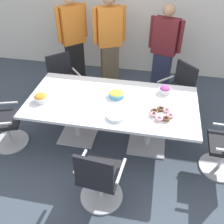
# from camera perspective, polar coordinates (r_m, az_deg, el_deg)

# --- Properties ---
(ground_plane) EXTENTS (10.00, 10.00, 0.01)m
(ground_plane) POSITION_cam_1_polar(r_m,az_deg,el_deg) (4.16, 0.00, -6.06)
(ground_plane) COLOR #3D4754
(back_wall) EXTENTS (8.00, 0.10, 2.80)m
(back_wall) POSITION_cam_1_polar(r_m,az_deg,el_deg) (5.57, 5.06, 22.29)
(back_wall) COLOR white
(back_wall) RESTS_ON ground
(conference_table) EXTENTS (2.40, 1.20, 0.75)m
(conference_table) POSITION_cam_1_polar(r_m,az_deg,el_deg) (3.75, 0.00, 0.91)
(conference_table) COLOR silver
(conference_table) RESTS_ON ground
(office_chair_1) EXTENTS (0.76, 0.76, 0.91)m
(office_chair_1) POSITION_cam_1_polar(r_m,az_deg,el_deg) (4.60, 13.99, 4.04)
(office_chair_1) COLOR silver
(office_chair_1) RESTS_ON ground
(office_chair_2) EXTENTS (0.76, 0.76, 0.91)m
(office_chair_2) POSITION_cam_1_polar(r_m,az_deg,el_deg) (4.82, -10.54, 6.29)
(office_chair_2) COLOR silver
(office_chair_2) RESTS_ON ground
(office_chair_3) EXTENTS (0.68, 0.68, 0.91)m
(office_chair_3) POSITION_cam_1_polar(r_m,az_deg,el_deg) (4.17, -23.22, -2.18)
(office_chair_3) COLOR silver
(office_chair_3) RESTS_ON ground
(office_chair_4) EXTENTS (0.59, 0.59, 0.91)m
(office_chair_4) POSITION_cam_1_polar(r_m,az_deg,el_deg) (3.12, -2.80, -14.55)
(office_chair_4) COLOR silver
(office_chair_4) RESTS_ON ground
(person_standing_0) EXTENTS (0.50, 0.48, 1.83)m
(person_standing_0) POSITION_cam_1_polar(r_m,az_deg,el_deg) (5.20, -8.54, 15.78)
(person_standing_0) COLOR black
(person_standing_0) RESTS_ON ground
(person_standing_1) EXTENTS (0.59, 0.38, 1.85)m
(person_standing_1) POSITION_cam_1_polar(r_m,az_deg,el_deg) (5.00, -0.55, 15.43)
(person_standing_1) COLOR brown
(person_standing_1) RESTS_ON ground
(person_standing_2) EXTENTS (0.61, 0.34, 1.69)m
(person_standing_2) POSITION_cam_1_polar(r_m,az_deg,el_deg) (4.98, 11.36, 13.37)
(person_standing_2) COLOR #232842
(person_standing_2) RESTS_ON ground
(snack_bowl_chips_orange) EXTENTS (0.20, 0.20, 0.12)m
(snack_bowl_chips_orange) POSITION_cam_1_polar(r_m,az_deg,el_deg) (3.77, -15.36, 3.04)
(snack_bowl_chips_orange) COLOR white
(snack_bowl_chips_orange) RESTS_ON conference_table
(snack_bowl_chips_yellow) EXTENTS (0.22, 0.22, 0.09)m
(snack_bowl_chips_yellow) POSITION_cam_1_polar(r_m,az_deg,el_deg) (3.74, 1.02, 3.95)
(snack_bowl_chips_yellow) COLOR #4C9EC6
(snack_bowl_chips_yellow) RESTS_ON conference_table
(snack_bowl_candy_mix) EXTENTS (0.18, 0.18, 0.10)m
(snack_bowl_candy_mix) POSITION_cam_1_polar(r_m,az_deg,el_deg) (3.90, 11.58, 4.82)
(snack_bowl_candy_mix) COLOR white
(snack_bowl_candy_mix) RESTS_ON conference_table
(donut_platter) EXTENTS (0.32, 0.32, 0.04)m
(donut_platter) POSITION_cam_1_polar(r_m,az_deg,el_deg) (3.46, 10.85, -0.48)
(donut_platter) COLOR white
(donut_platter) RESTS_ON conference_table
(plate_stack) EXTENTS (0.24, 0.24, 0.04)m
(plate_stack) POSITION_cam_1_polar(r_m,az_deg,el_deg) (3.36, 0.85, -0.99)
(plate_stack) COLOR white
(plate_stack) RESTS_ON conference_table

